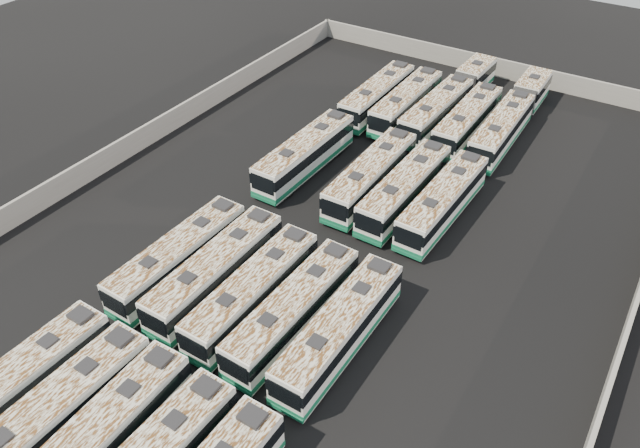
{
  "coord_description": "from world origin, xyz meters",
  "views": [
    {
      "loc": [
        20.19,
        -32.73,
        31.6
      ],
      "look_at": [
        -0.26,
        -0.39,
        1.6
      ],
      "focal_mm": 35.0,
      "sensor_mm": 36.0,
      "label": 1
    }
  ],
  "objects_px": {
    "bus_midfront_center": "(253,292)",
    "bus_midfront_right": "(293,310)",
    "bus_back_far_right": "(512,116)",
    "bus_midback_right": "(405,189)",
    "bus_midback_far_right": "(443,201)",
    "bus_back_left": "(406,103)",
    "bus_midback_far_left": "(305,154)",
    "bus_midfront_left": "(216,271)",
    "bus_back_far_left": "(377,96)",
    "bus_front_left": "(53,417)",
    "bus_front_center": "(97,442)",
    "bus_front_far_left": "(16,387)",
    "bus_midfront_far_left": "(179,257)",
    "bus_back_right": "(467,121)",
    "bus_midback_center": "(371,176)",
    "bus_back_center": "(450,99)",
    "bus_midfront_far_right": "(340,330)"
  },
  "relations": [
    {
      "from": "bus_midfront_center",
      "to": "bus_back_right",
      "type": "xyz_separation_m",
      "value": [
        3.28,
        30.53,
        -0.0
      ]
    },
    {
      "from": "bus_midfront_far_right",
      "to": "bus_back_far_left",
      "type": "distance_m",
      "value": 33.22
    },
    {
      "from": "bus_back_far_right",
      "to": "bus_midback_right",
      "type": "bearing_deg",
      "value": -102.13
    },
    {
      "from": "bus_midfront_far_right",
      "to": "bus_midback_far_right",
      "type": "relative_size",
      "value": 1.0
    },
    {
      "from": "bus_midfront_right",
      "to": "bus_midback_center",
      "type": "xyz_separation_m",
      "value": [
        -3.33,
        16.72,
        0.04
      ]
    },
    {
      "from": "bus_back_left",
      "to": "bus_back_center",
      "type": "height_order",
      "value": "bus_back_center"
    },
    {
      "from": "bus_midfront_far_left",
      "to": "bus_back_far_left",
      "type": "distance_m",
      "value": 30.5
    },
    {
      "from": "bus_midfront_center",
      "to": "bus_back_far_left",
      "type": "bearing_deg",
      "value": 102.77
    },
    {
      "from": "bus_midback_far_left",
      "to": "bus_midback_far_right",
      "type": "height_order",
      "value": "bus_midback_far_left"
    },
    {
      "from": "bus_front_far_left",
      "to": "bus_back_left",
      "type": "distance_m",
      "value": 44.55
    },
    {
      "from": "bus_midfront_far_left",
      "to": "bus_midfront_right",
      "type": "height_order",
      "value": "bus_midfront_right"
    },
    {
      "from": "bus_back_far_right",
      "to": "bus_front_far_left",
      "type": "bearing_deg",
      "value": -107.0
    },
    {
      "from": "bus_midfront_center",
      "to": "bus_front_left",
      "type": "bearing_deg",
      "value": -103.27
    },
    {
      "from": "bus_midback_center",
      "to": "bus_midback_far_right",
      "type": "relative_size",
      "value": 1.02
    },
    {
      "from": "bus_midfront_far_left",
      "to": "bus_front_center",
      "type": "bearing_deg",
      "value": -62.9
    },
    {
      "from": "bus_front_left",
      "to": "bus_back_center",
      "type": "bearing_deg",
      "value": 87.0
    },
    {
      "from": "bus_back_far_left",
      "to": "bus_back_center",
      "type": "height_order",
      "value": "bus_back_far_left"
    },
    {
      "from": "bus_midfront_right",
      "to": "bus_back_far_right",
      "type": "relative_size",
      "value": 0.64
    },
    {
      "from": "bus_front_left",
      "to": "bus_midback_far_right",
      "type": "distance_m",
      "value": 32.14
    },
    {
      "from": "bus_midfront_center",
      "to": "bus_midfront_right",
      "type": "xyz_separation_m",
      "value": [
        3.31,
        0.03,
        0.0
      ]
    },
    {
      "from": "bus_midback_far_right",
      "to": "bus_back_right",
      "type": "distance_m",
      "value": 14.31
    },
    {
      "from": "bus_back_right",
      "to": "bus_back_far_right",
      "type": "xyz_separation_m",
      "value": [
        3.4,
        3.28,
        0.01
      ]
    },
    {
      "from": "bus_midfront_left",
      "to": "bus_back_far_right",
      "type": "bearing_deg",
      "value": 73.18
    },
    {
      "from": "bus_back_left",
      "to": "bus_back_far_right",
      "type": "relative_size",
      "value": 0.64
    },
    {
      "from": "bus_front_left",
      "to": "bus_front_center",
      "type": "xyz_separation_m",
      "value": [
        3.24,
        0.24,
        -0.03
      ]
    },
    {
      "from": "bus_midfront_far_left",
      "to": "bus_back_right",
      "type": "distance_m",
      "value": 32.13
    },
    {
      "from": "bus_front_left",
      "to": "bus_front_center",
      "type": "height_order",
      "value": "bus_front_left"
    },
    {
      "from": "bus_front_center",
      "to": "bus_midfront_center",
      "type": "distance_m",
      "value": 13.65
    },
    {
      "from": "bus_midfront_far_left",
      "to": "bus_back_right",
      "type": "xyz_separation_m",
      "value": [
        10.02,
        30.53,
        -0.01
      ]
    },
    {
      "from": "bus_midfront_far_left",
      "to": "bus_midback_center",
      "type": "bearing_deg",
      "value": 69.31
    },
    {
      "from": "bus_midfront_left",
      "to": "bus_midfront_far_right",
      "type": "xyz_separation_m",
      "value": [
        10.24,
        -0.09,
        -0.02
      ]
    },
    {
      "from": "bus_back_left",
      "to": "bus_midfront_center",
      "type": "bearing_deg",
      "value": -84.04
    },
    {
      "from": "bus_midfront_far_left",
      "to": "bus_back_right",
      "type": "height_order",
      "value": "bus_midfront_far_left"
    },
    {
      "from": "bus_front_far_left",
      "to": "bus_midback_center",
      "type": "relative_size",
      "value": 0.97
    },
    {
      "from": "bus_midfront_far_left",
      "to": "bus_back_right",
      "type": "relative_size",
      "value": 1.01
    },
    {
      "from": "bus_midback_far_right",
      "to": "bus_back_far_right",
      "type": "height_order",
      "value": "bus_midback_far_right"
    },
    {
      "from": "bus_midback_center",
      "to": "bus_back_far_left",
      "type": "xyz_separation_m",
      "value": [
        -6.73,
        13.75,
        -0.03
      ]
    },
    {
      "from": "bus_front_center",
      "to": "bus_midfront_right",
      "type": "relative_size",
      "value": 1.01
    },
    {
      "from": "bus_midback_far_left",
      "to": "bus_midfront_left",
      "type": "bearing_deg",
      "value": -77.77
    },
    {
      "from": "bus_back_far_left",
      "to": "bus_midfront_center",
      "type": "bearing_deg",
      "value": -77.92
    },
    {
      "from": "bus_midfront_left",
      "to": "bus_back_center",
      "type": "distance_m",
      "value": 33.9
    },
    {
      "from": "bus_front_left",
      "to": "bus_back_far_left",
      "type": "height_order",
      "value": "bus_front_left"
    },
    {
      "from": "bus_midfront_left",
      "to": "bus_back_center",
      "type": "relative_size",
      "value": 0.65
    },
    {
      "from": "bus_midfront_right",
      "to": "bus_midfront_far_left",
      "type": "bearing_deg",
      "value": -178.49
    },
    {
      "from": "bus_front_center",
      "to": "bus_back_far_left",
      "type": "xyz_separation_m",
      "value": [
        -6.64,
        44.14,
        -0.01
      ]
    },
    {
      "from": "bus_front_left",
      "to": "bus_back_center",
      "type": "distance_m",
      "value": 47.98
    },
    {
      "from": "bus_midback_right",
      "to": "bus_back_far_right",
      "type": "height_order",
      "value": "bus_midback_right"
    },
    {
      "from": "bus_midfront_far_left",
      "to": "bus_back_far_left",
      "type": "xyz_separation_m",
      "value": [
        -0.01,
        30.5,
        0.01
      ]
    },
    {
      "from": "bus_midback_far_right",
      "to": "bus_back_left",
      "type": "height_order",
      "value": "bus_midback_far_right"
    },
    {
      "from": "bus_midback_far_left",
      "to": "bus_front_center",
      "type": "bearing_deg",
      "value": -76.76
    }
  ]
}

